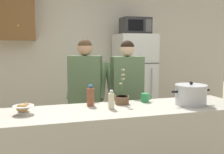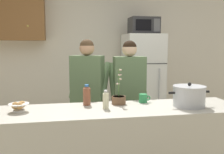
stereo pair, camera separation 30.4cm
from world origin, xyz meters
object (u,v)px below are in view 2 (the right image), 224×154
Objects in this scene: potted_orchid at (119,98)px; bread_bowl at (19,107)px; microwave at (144,26)px; coffee_mug at (143,98)px; person_near_pot at (88,87)px; cooking_pot at (189,96)px; bottle_near_edge at (87,95)px; refrigerator at (143,84)px; bottle_mid_counter at (106,100)px; person_by_sink at (129,87)px.

bread_bowl is at bearing -171.42° from potted_orchid.
microwave is 3.66× the size of coffee_mug.
cooking_pot is (0.97, -0.90, 0.02)m from person_near_pot.
bottle_near_edge is 0.57× the size of potted_orchid.
refrigerator is at bearing 90.07° from microwave.
bottle_mid_counter is (-0.86, 0.06, -0.02)m from cooking_pot.
bottle_near_edge is (-1.03, 0.25, -0.00)m from cooking_pot.
person_by_sink is 0.93m from cooking_pot.
refrigerator is 13.27× the size of coffee_mug.
coffee_mug is 0.28m from potted_orchid.
potted_orchid is at bearing 161.05° from cooking_pot.
coffee_mug is 1.29m from bread_bowl.
coffee_mug is at bearing -107.20° from microwave.
microwave is 1.08× the size of cooking_pot.
refrigerator reaches higher than bottle_mid_counter.
microwave reaches higher than bottle_mid_counter.
person_near_pot is 0.72m from potted_orchid.
refrigerator is 1.46m from person_near_pot.
person_near_pot is at bearing 48.23° from bread_bowl.
cooking_pot reaches higher than bottle_mid_counter.
cooking_pot is at bearing -92.75° from refrigerator.
cooking_pot reaches higher than coffee_mug.
cooking_pot is 1.06m from bottle_near_edge.
bottle_near_edge is at bearing 177.32° from potted_orchid.
cooking_pot is (-0.09, -1.90, 0.16)m from refrigerator.
person_by_sink is at bearing -7.16° from person_near_pot.
coffee_mug is at bearing -106.98° from refrigerator.
refrigerator is 1.91m from cooking_pot.
coffee_mug is 0.68× the size of bread_bowl.
person_by_sink is 7.35× the size of bottle_near_edge.
microwave is at bearing 62.36° from bottle_mid_counter.
bread_bowl is at bearing 177.08° from cooking_pot.
person_near_pot reaches higher than person_by_sink.
cooking_pot is 1.69m from bread_bowl.
person_near_pot is (-1.06, -0.98, -0.87)m from microwave.
refrigerator is 1.19m from person_by_sink.
potted_orchid is (0.27, -0.66, -0.03)m from person_near_pot.
person_by_sink is 0.89m from bottle_mid_counter.
potted_orchid is (0.34, -0.02, -0.05)m from bottle_near_edge.
coffee_mug is at bearing -88.32° from person_by_sink.
person_by_sink is 3.63× the size of cooking_pot.
bread_bowl is 0.87× the size of bottle_near_edge.
bottle_near_edge is at bearing -136.44° from person_by_sink.
person_by_sink is 8.56× the size of bottle_mid_counter.
person_near_pot is at bearing 172.84° from person_by_sink.
bottle_mid_counter is at bearing -2.01° from bread_bowl.
potted_orchid is at bearing -174.89° from coffee_mug.
person_near_pot is 12.42× the size of coffee_mug.
bottle_near_edge is at bearing 14.23° from bread_bowl.
person_by_sink is at bearing -116.26° from microwave.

